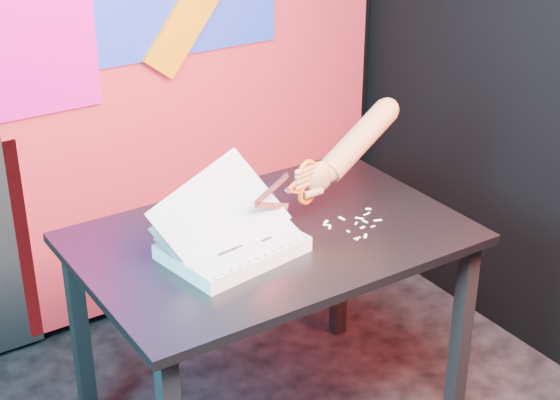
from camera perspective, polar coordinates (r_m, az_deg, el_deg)
room at (r=1.76m, az=-1.65°, el=4.24°), size 3.01×3.01×2.71m
backdrop at (r=3.18m, az=-14.64°, el=5.92°), size 2.88×0.05×2.08m
work_table at (r=2.69m, az=-0.59°, el=-4.02°), size 1.18×0.78×0.75m
printout_stack at (r=2.52m, az=-3.20°, el=-3.08°), size 0.45×0.34×0.29m
scissors at (r=2.62m, az=1.53°, el=1.07°), size 0.26×0.06×0.15m
hand_forearm at (r=2.75m, az=4.82°, el=3.63°), size 0.45×0.15×0.23m
paper_clippings at (r=2.71m, az=4.97°, el=-1.56°), size 0.20×0.17×0.00m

